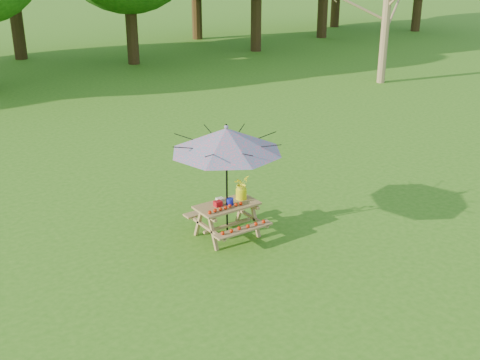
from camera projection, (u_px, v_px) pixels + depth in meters
picnic_table at (227, 221)px, 11.52m from camera, size 1.20×1.32×0.67m
patio_umbrella at (226, 140)px, 10.93m from camera, size 2.38×2.38×2.25m
produce_bins at (224, 202)px, 11.38m from camera, size 0.36×0.37×0.13m
tomatoes_row at (226, 208)px, 11.17m from camera, size 0.77×0.13×0.07m
flower_bucket at (241, 187)px, 11.56m from camera, size 0.36×0.34×0.47m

